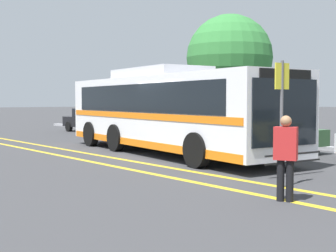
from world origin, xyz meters
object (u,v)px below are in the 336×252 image
pedestrian_0 (285,153)px  transit_bus (168,110)px  parked_car_0 (91,120)px  parked_car_2 (262,132)px  tree_0 (229,58)px  parked_car_1 (148,124)px  bus_stop_sign (282,109)px

pedestrian_0 → transit_bus: bearing=129.6°
transit_bus → pedestrian_0: (7.46, -3.34, -0.64)m
parked_car_0 → transit_bus: bearing=73.2°
parked_car_2 → transit_bus: bearing=-19.4°
transit_bus → tree_0: bearing=-144.7°
parked_car_1 → bus_stop_sign: 13.41m
transit_bus → parked_car_0: transit_bus is taller
parked_car_2 → parked_car_0: bearing=-86.6°
parked_car_1 → parked_car_2: 7.04m
parked_car_2 → tree_0: tree_0 is taller
transit_bus → parked_car_2: size_ratio=2.41×
parked_car_2 → tree_0: (-5.49, 4.06, 3.38)m
transit_bus → parked_car_1: bearing=-114.0°
parked_car_0 → parked_car_2: 13.03m
parked_car_0 → tree_0: 9.12m
parked_car_0 → parked_car_2: parked_car_0 is taller
parked_car_1 → bus_stop_sign: size_ratio=1.77×
transit_bus → pedestrian_0: bearing=73.0°
parked_car_0 → parked_car_2: (13.02, -0.21, -0.00)m
bus_stop_sign → transit_bus: bearing=-102.1°
transit_bus → bus_stop_sign: bearing=77.9°
parked_car_1 → bus_stop_sign: bearing=64.6°
transit_bus → pedestrian_0: size_ratio=7.19×
transit_bus → tree_0: 8.83m
parked_car_2 → parked_car_1: bearing=-85.3°
bus_stop_sign → parked_car_0: bearing=-100.9°
parked_car_0 → parked_car_1: size_ratio=0.82×
bus_stop_sign → tree_0: (-10.58, 9.75, 2.37)m
pedestrian_0 → parked_car_1: bearing=126.5°
parked_car_1 → parked_car_2: parked_car_1 is taller
parked_car_1 → parked_car_2: (7.04, 0.05, -0.03)m
parked_car_0 → bus_stop_sign: (18.12, -5.89, 1.01)m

